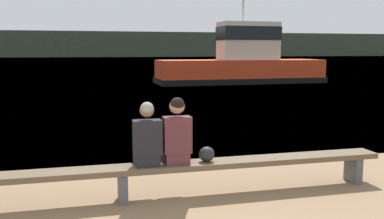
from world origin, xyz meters
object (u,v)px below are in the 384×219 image
Objects in this scene: shopping_bag at (207,154)px; person_left at (147,139)px; bench_main at (122,173)px; person_right at (177,134)px; tugboat_red at (242,64)px.

person_left is at bearing 179.50° from shopping_bag.
bench_main is 8.28× the size of person_right.
tugboat_red is at bearing 67.75° from shopping_bag.
bench_main is 22.32m from tugboat_red.
person_right is at bearing 155.68° from tugboat_red.
person_left is 0.43m from person_right.
tugboat_red reaches higher than shopping_bag.
bench_main is at bearing -179.91° from shopping_bag.
person_right is at bearing -0.39° from person_left.
bench_main is 34.73× the size of shopping_bag.
shopping_bag is 21.81m from tugboat_red.
tugboat_red is at bearing 65.63° from person_left.
shopping_bag is 0.02× the size of tugboat_red.
tugboat_red reaches higher than person_right.
tugboat_red is (9.49, 20.18, 0.81)m from bench_main.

